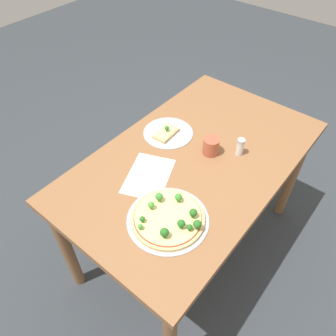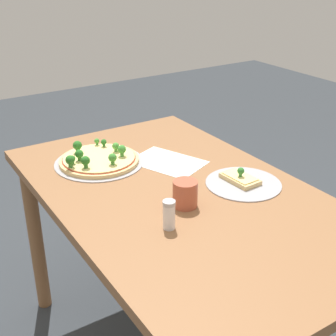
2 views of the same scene
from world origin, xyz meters
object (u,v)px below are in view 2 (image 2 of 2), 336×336
at_px(pizza_tray_slice, 242,181).
at_px(drinking_cup, 185,194).
at_px(dining_table, 181,218).
at_px(pizza_tray_whole, 98,159).
at_px(condiment_shaker, 169,215).

xyz_separation_m(pizza_tray_slice, drinking_cup, (-0.02, 0.25, 0.03)).
height_order(dining_table, pizza_tray_whole, pizza_tray_whole).
distance_m(pizza_tray_whole, drinking_cup, 0.45).
height_order(dining_table, condiment_shaker, condiment_shaker).
xyz_separation_m(pizza_tray_whole, drinking_cup, (-0.44, -0.09, 0.03)).
distance_m(dining_table, pizza_tray_slice, 0.25).
bearing_deg(dining_table, pizza_tray_whole, 20.24).
height_order(pizza_tray_slice, drinking_cup, drinking_cup).
bearing_deg(pizza_tray_whole, condiment_shaker, 178.06).
bearing_deg(condiment_shaker, pizza_tray_whole, -1.94).
distance_m(pizza_tray_slice, drinking_cup, 0.26).
relative_size(dining_table, drinking_cup, 15.69).
relative_size(pizza_tray_slice, drinking_cup, 3.05).
bearing_deg(pizza_tray_slice, drinking_cup, 95.15).
xyz_separation_m(dining_table, pizza_tray_whole, (0.36, 0.13, 0.12)).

